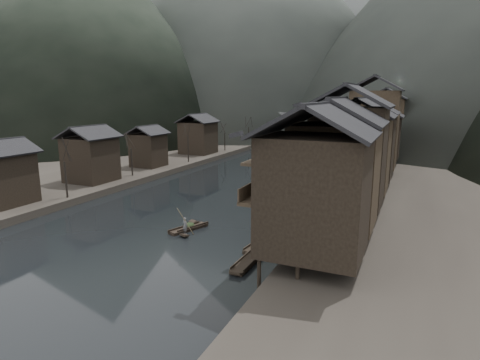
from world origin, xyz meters
The scene contains 12 objects.
water centered at (0.00, 0.00, 0.00)m, with size 300.00×300.00×0.00m, color black.
left_bank centered at (-35.00, 40.00, 0.60)m, with size 40.00×200.00×1.20m, color #2D2823.
stilt_houses centered at (17.28, 19.60, 8.87)m, with size 9.00×67.60×16.61m.
left_houses centered at (-20.50, 20.12, 5.66)m, with size 8.10×53.20×8.73m.
bare_trees centered at (-17.00, 23.86, 6.03)m, with size 3.54×74.97×7.08m.
moored_sampans centered at (12.07, 20.75, 0.20)m, with size 3.05×60.74×0.47m.
midriver_boats centered at (1.04, 52.60, 0.20)m, with size 17.47×42.84×0.45m.
stone_bridge centered at (0.00, 72.00, 5.11)m, with size 40.00×6.00×9.00m.
hero_sampan centered at (2.86, -1.08, 0.20)m, with size 2.40×4.80×0.43m.
cargo_heap centered at (2.78, -0.87, 0.75)m, with size 1.06×1.39×0.64m, color black.
boatman centered at (3.42, -2.66, 1.27)m, with size 0.61×0.40×1.68m, color #605F62.
bamboo_pole centered at (3.62, -2.66, 3.83)m, with size 0.06×0.06×3.90m, color #8C7A51.
Camera 1 is at (23.50, -34.73, 13.58)m, focal length 30.00 mm.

